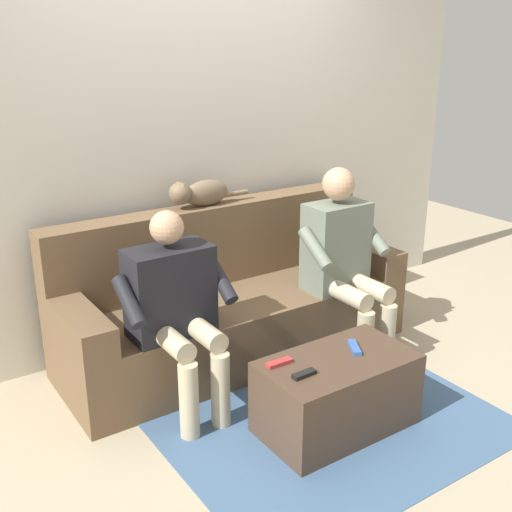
% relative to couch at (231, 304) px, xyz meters
% --- Properties ---
extents(ground_plane, '(8.00, 8.00, 0.00)m').
position_rel_couch_xyz_m(ground_plane, '(0.00, 0.76, -0.32)').
color(ground_plane, tan).
extents(back_wall, '(4.43, 0.06, 2.49)m').
position_rel_couch_xyz_m(back_wall, '(0.00, -0.43, 0.93)').
color(back_wall, beige).
rests_on(back_wall, ground).
extents(couch, '(2.17, 0.74, 0.91)m').
position_rel_couch_xyz_m(couch, '(0.00, 0.00, 0.00)').
color(couch, brown).
rests_on(couch, ground).
extents(coffee_table, '(0.78, 0.44, 0.39)m').
position_rel_couch_xyz_m(coffee_table, '(0.00, 1.01, -0.12)').
color(coffee_table, '#4C3828').
rests_on(coffee_table, ground).
extents(person_left_seated, '(0.53, 0.56, 1.17)m').
position_rel_couch_xyz_m(person_left_seated, '(-0.56, 0.38, 0.32)').
color(person_left_seated, slate).
rests_on(person_left_seated, ground).
extents(person_right_seated, '(0.59, 0.51, 1.08)m').
position_rel_couch_xyz_m(person_right_seated, '(0.56, 0.38, 0.28)').
color(person_right_seated, black).
rests_on(person_right_seated, ground).
extents(cat_on_backrest, '(0.55, 0.13, 0.17)m').
position_rel_couch_xyz_m(cat_on_backrest, '(0.09, -0.22, 0.68)').
color(cat_on_backrest, '#756047').
rests_on(cat_on_backrest, couch).
extents(remote_blue, '(0.11, 0.15, 0.02)m').
position_rel_couch_xyz_m(remote_blue, '(-0.13, 0.98, 0.08)').
color(remote_blue, '#3860B7').
rests_on(remote_blue, coffee_table).
extents(remote_red, '(0.14, 0.05, 0.02)m').
position_rel_couch_xyz_m(remote_red, '(0.28, 0.89, 0.08)').
color(remote_red, '#B73333').
rests_on(remote_red, coffee_table).
extents(remote_black, '(0.12, 0.04, 0.02)m').
position_rel_couch_xyz_m(remote_black, '(0.24, 1.04, 0.08)').
color(remote_black, black).
rests_on(remote_black, coffee_table).
extents(floor_rug, '(1.68, 1.46, 0.01)m').
position_rel_couch_xyz_m(floor_rug, '(0.00, 0.90, -0.32)').
color(floor_rug, '#426084').
rests_on(floor_rug, ground).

